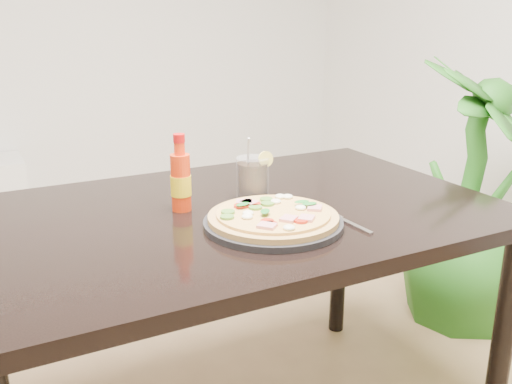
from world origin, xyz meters
name	(u,v)px	position (x,y,z in m)	size (l,w,h in m)	color
dining_table	(236,237)	(0.26, 0.09, 0.67)	(1.40, 0.90, 0.75)	black
plate	(273,223)	(0.28, -0.07, 0.76)	(0.34, 0.34, 0.02)	black
pizza	(273,216)	(0.28, -0.07, 0.78)	(0.32, 0.32, 0.03)	tan
hot_sauce_bottle	(181,181)	(0.13, 0.15, 0.83)	(0.07, 0.07, 0.21)	red
cola_cup	(253,180)	(0.34, 0.14, 0.81)	(0.10, 0.09, 0.18)	black
fork	(345,221)	(0.46, -0.13, 0.75)	(0.03, 0.19, 0.00)	silver
houseplant	(472,196)	(1.44, 0.33, 0.54)	(0.61, 0.61, 1.09)	#27721E
plant_pot	(461,291)	(1.44, 0.33, 0.11)	(0.28, 0.28, 0.22)	brown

